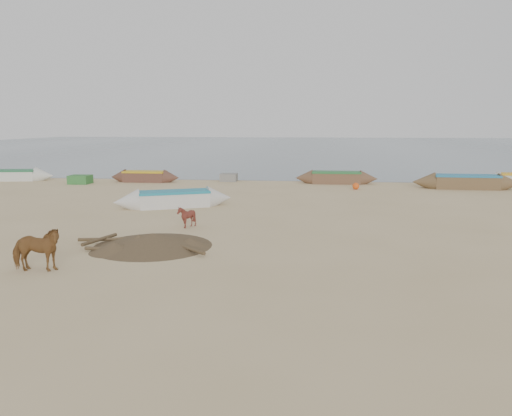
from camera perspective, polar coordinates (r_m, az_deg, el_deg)
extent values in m
plane|color=tan|center=(15.40, -1.69, -6.15)|extent=(140.00, 140.00, 0.00)
plane|color=slate|center=(96.78, 5.27, 7.09)|extent=(160.00, 160.00, 0.00)
imported|color=brown|center=(15.55, -23.85, -4.35)|extent=(1.59, 0.83, 1.30)
imported|color=#5C251D|center=(20.42, -7.94, -0.99)|extent=(1.04, 0.98, 0.92)
cone|color=brown|center=(17.61, -11.73, -3.57)|extent=(4.57, 4.57, 0.45)
cube|color=#326F32|center=(37.34, -19.45, 3.09)|extent=(1.40, 1.20, 0.60)
sphere|color=#DD4F14|center=(32.74, 11.34, 2.47)|extent=(0.44, 0.44, 0.44)
cube|color=slate|center=(36.87, -3.13, 3.52)|extent=(1.20, 1.10, 0.56)
cube|color=#2C6331|center=(36.38, 25.48, 2.58)|extent=(1.50, 1.20, 0.64)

